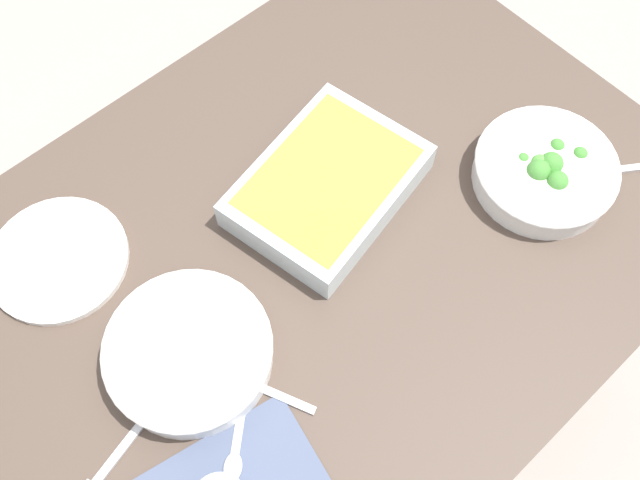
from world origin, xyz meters
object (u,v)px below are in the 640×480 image
(side_plate, at_px, (58,259))
(spoon_by_broccoli, at_px, (599,172))
(spoon_spare, at_px, (238,437))
(spoon_by_stew, at_px, (244,380))
(stew_bowl, at_px, (189,352))
(baking_dish, at_px, (328,185))
(broccoli_bowl, at_px, (545,170))
(fork_on_table, at_px, (110,465))

(side_plate, xyz_separation_m, spoon_by_broccoli, (0.76, -0.47, -0.00))
(spoon_by_broccoli, height_order, spoon_spare, same)
(spoon_by_stew, height_order, spoon_by_broccoli, same)
(spoon_by_stew, bearing_deg, spoon_spare, -135.17)
(side_plate, height_order, spoon_by_stew, side_plate)
(stew_bowl, distance_m, baking_dish, 0.34)
(broccoli_bowl, height_order, fork_on_table, broccoli_bowl)
(spoon_by_broccoli, bearing_deg, side_plate, 148.47)
(spoon_by_broccoli, bearing_deg, spoon_spare, 174.80)
(spoon_by_stew, bearing_deg, side_plate, 105.21)
(side_plate, distance_m, spoon_by_broccoli, 0.89)
(baking_dish, bearing_deg, spoon_by_stew, -153.53)
(baking_dish, distance_m, spoon_spare, 0.41)
(broccoli_bowl, distance_m, spoon_by_broccoli, 0.10)
(stew_bowl, relative_size, side_plate, 1.11)
(baking_dish, bearing_deg, stew_bowl, -167.69)
(spoon_spare, relative_size, fork_on_table, 0.81)
(spoon_spare, distance_m, fork_on_table, 0.18)
(baking_dish, relative_size, side_plate, 1.54)
(baking_dish, height_order, spoon_by_broccoli, baking_dish)
(spoon_by_stew, bearing_deg, spoon_by_broccoli, -10.43)
(baking_dish, xyz_separation_m, spoon_by_broccoli, (0.37, -0.27, -0.03))
(spoon_by_broccoli, bearing_deg, fork_on_table, 170.03)
(baking_dish, relative_size, spoon_spare, 2.37)
(broccoli_bowl, relative_size, fork_on_table, 1.34)
(stew_bowl, relative_size, spoon_by_stew, 1.46)
(stew_bowl, relative_size, spoon_spare, 1.71)
(stew_bowl, bearing_deg, side_plate, 102.33)
(broccoli_bowl, bearing_deg, spoon_by_stew, 173.55)
(spoon_by_stew, relative_size, spoon_by_broccoli, 1.08)
(side_plate, relative_size, spoon_spare, 1.54)
(side_plate, bearing_deg, fork_on_table, -110.77)
(stew_bowl, relative_size, broccoli_bowl, 1.04)
(stew_bowl, xyz_separation_m, spoon_by_broccoli, (0.70, -0.20, -0.03))
(broccoli_bowl, bearing_deg, spoon_by_broccoli, -34.10)
(stew_bowl, height_order, side_plate, stew_bowl)
(baking_dish, xyz_separation_m, spoon_spare, (-0.36, -0.21, -0.03))
(stew_bowl, bearing_deg, broccoli_bowl, -12.96)
(side_plate, bearing_deg, spoon_by_stew, -74.79)
(side_plate, bearing_deg, spoon_by_broccoli, -31.53)
(broccoli_bowl, relative_size, side_plate, 1.07)
(spoon_by_stew, bearing_deg, broccoli_bowl, -6.45)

